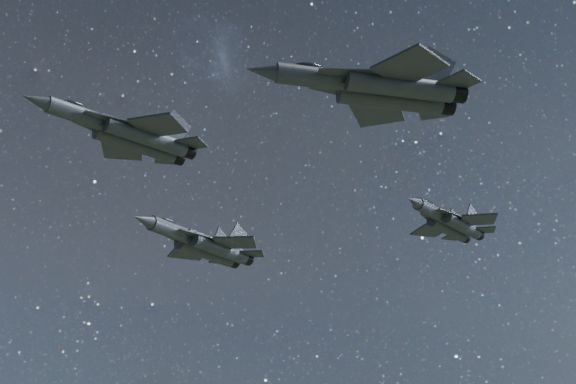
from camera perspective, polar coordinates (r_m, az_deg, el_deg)
jet_lead at (r=60.90m, az=-13.36°, el=4.83°), size 16.38×11.53×4.14m
jet_left at (r=81.92m, az=-7.12°, el=-4.45°), size 19.58×13.13×4.95m
jet_right at (r=53.30m, az=7.61°, el=8.74°), size 17.66×11.61×4.54m
jet_slot at (r=86.37m, az=13.50°, el=-2.51°), size 17.24×11.77×4.33m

